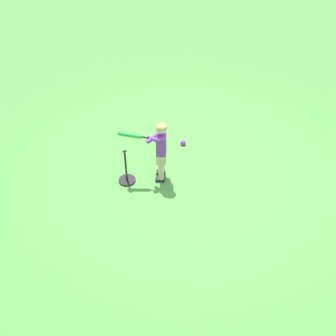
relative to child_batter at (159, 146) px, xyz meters
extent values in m
plane|color=#519942|center=(-0.48, 0.02, -0.65)|extent=(40.00, 40.00, 0.00)
cube|color=#232328|center=(0.02, 0.08, -0.63)|extent=(0.17, 0.14, 0.05)
cylinder|color=#DBB28E|center=(0.01, 0.09, -0.44)|extent=(0.09, 0.09, 0.34)
cube|color=#232328|center=(-0.04, -0.07, -0.63)|extent=(0.17, 0.14, 0.05)
cylinder|color=#DBB28E|center=(-0.06, -0.06, -0.44)|extent=(0.09, 0.09, 0.34)
cube|color=#C6B284|center=(-0.03, 0.01, -0.19)|extent=(0.25, 0.31, 0.16)
cube|color=#753899|center=(-0.03, 0.01, 0.06)|extent=(0.24, 0.29, 0.34)
sphere|color=#DBB28E|center=(-0.03, 0.01, 0.34)|extent=(0.17, 0.17, 0.17)
ellipsoid|color=tan|center=(-0.04, 0.02, 0.37)|extent=(0.23, 0.23, 0.11)
sphere|color=green|center=(0.10, -0.04, 0.15)|extent=(0.04, 0.04, 0.04)
cylinder|color=black|center=(0.18, -0.08, 0.16)|extent=(0.14, 0.08, 0.05)
cylinder|color=green|center=(0.40, -0.18, 0.20)|extent=(0.34, 0.21, 0.11)
sphere|color=green|center=(0.55, -0.25, 0.22)|extent=(0.07, 0.07, 0.07)
cylinder|color=#753899|center=(0.08, 0.00, 0.16)|extent=(0.18, 0.31, 0.14)
cylinder|color=#753899|center=(0.05, -0.06, 0.16)|extent=(0.31, 0.17, 0.14)
sphere|color=purple|center=(-0.70, -0.68, -0.60)|extent=(0.10, 0.10, 0.10)
cylinder|color=black|center=(0.54, -0.10, -0.64)|extent=(0.28, 0.28, 0.03)
cylinder|color=black|center=(0.54, -0.10, -0.35)|extent=(0.03, 0.03, 0.55)
cone|color=black|center=(0.54, -0.10, -0.05)|extent=(0.07, 0.07, 0.04)
camera|label=1|loc=(1.61, 4.66, 3.87)|focal=42.91mm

